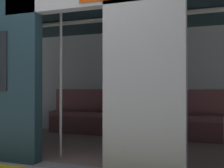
# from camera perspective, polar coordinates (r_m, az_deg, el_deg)

# --- Properties ---
(ground_plane) EXTENTS (60.00, 60.00, 0.00)m
(ground_plane) POSITION_cam_1_polar(r_m,az_deg,el_deg) (3.58, -8.21, -15.97)
(ground_plane) COLOR gray
(train_car) EXTENTS (6.40, 2.77, 2.18)m
(train_car) POSITION_cam_1_polar(r_m,az_deg,el_deg) (4.59, -1.31, 5.69)
(train_car) COLOR #ADAFB5
(train_car) RESTS_ON ground_plane
(bench_seat) EXTENTS (3.36, 0.44, 0.44)m
(bench_seat) POSITION_cam_1_polar(r_m,az_deg,el_deg) (5.56, 3.34, -6.81)
(bench_seat) COLOR #935156
(bench_seat) RESTS_ON ground_plane
(person_seated) EXTENTS (0.55, 0.70, 1.17)m
(person_seated) POSITION_cam_1_polar(r_m,az_deg,el_deg) (5.46, 3.99, -3.50)
(person_seated) COLOR silver
(person_seated) RESTS_ON ground_plane
(handbag) EXTENTS (0.26, 0.15, 0.17)m
(handbag) POSITION_cam_1_polar(r_m,az_deg,el_deg) (5.74, -0.33, -4.73)
(handbag) COLOR #262D4C
(handbag) RESTS_ON bench_seat
(book) EXTENTS (0.22, 0.26, 0.03)m
(book) POSITION_cam_1_polar(r_m,az_deg,el_deg) (5.46, 7.43, -5.69)
(book) COLOR silver
(book) RESTS_ON bench_seat
(grab_pole_door) EXTENTS (0.04, 0.04, 2.04)m
(grab_pole_door) POSITION_cam_1_polar(r_m,az_deg,el_deg) (4.01, -10.03, 0.43)
(grab_pole_door) COLOR silver
(grab_pole_door) RESTS_ON ground_plane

